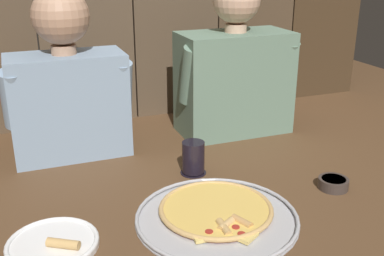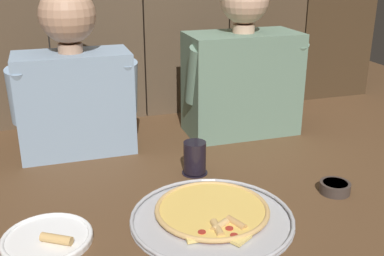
{
  "view_description": "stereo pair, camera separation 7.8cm",
  "coord_description": "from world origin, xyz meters",
  "px_view_note": "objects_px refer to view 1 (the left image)",
  "views": [
    {
      "loc": [
        -0.46,
        -1.08,
        0.66
      ],
      "look_at": [
        -0.01,
        0.1,
        0.18
      ],
      "focal_mm": 43.92,
      "sensor_mm": 36.0,
      "label": 1
    },
    {
      "loc": [
        -0.39,
        -1.11,
        0.66
      ],
      "look_at": [
        -0.01,
        0.1,
        0.18
      ],
      "focal_mm": 43.92,
      "sensor_mm": 36.0,
      "label": 2
    }
  ],
  "objects_px": {
    "dipping_bowl": "(333,183)",
    "diner_left": "(67,80)",
    "drinking_glass": "(193,158)",
    "diner_right": "(235,66)",
    "pizza_tray": "(217,214)",
    "dinner_plate": "(53,243)"
  },
  "relations": [
    {
      "from": "dinner_plate",
      "to": "diner_left",
      "type": "distance_m",
      "value": 0.62
    },
    {
      "from": "pizza_tray",
      "to": "diner_right",
      "type": "distance_m",
      "value": 0.7
    },
    {
      "from": "dinner_plate",
      "to": "dipping_bowl",
      "type": "bearing_deg",
      "value": 0.41
    },
    {
      "from": "drinking_glass",
      "to": "diner_right",
      "type": "xyz_separation_m",
      "value": [
        0.28,
        0.3,
        0.21
      ]
    },
    {
      "from": "pizza_tray",
      "to": "drinking_glass",
      "type": "distance_m",
      "value": 0.28
    },
    {
      "from": "dinner_plate",
      "to": "diner_right",
      "type": "distance_m",
      "value": 0.95
    },
    {
      "from": "diner_left",
      "to": "diner_right",
      "type": "height_order",
      "value": "diner_right"
    },
    {
      "from": "pizza_tray",
      "to": "drinking_glass",
      "type": "relative_size",
      "value": 4.05
    },
    {
      "from": "diner_left",
      "to": "diner_right",
      "type": "bearing_deg",
      "value": -0.03
    },
    {
      "from": "dipping_bowl",
      "to": "diner_left",
      "type": "relative_size",
      "value": 0.16
    },
    {
      "from": "diner_left",
      "to": "dinner_plate",
      "type": "bearing_deg",
      "value": -102.68
    },
    {
      "from": "dipping_bowl",
      "to": "diner_right",
      "type": "relative_size",
      "value": 0.15
    },
    {
      "from": "pizza_tray",
      "to": "dipping_bowl",
      "type": "height_order",
      "value": "dipping_bowl"
    },
    {
      "from": "drinking_glass",
      "to": "pizza_tray",
      "type": "bearing_deg",
      "value": -98.16
    },
    {
      "from": "diner_left",
      "to": "drinking_glass",
      "type": "bearing_deg",
      "value": -42.02
    },
    {
      "from": "dinner_plate",
      "to": "drinking_glass",
      "type": "xyz_separation_m",
      "value": [
        0.45,
        0.25,
        0.04
      ]
    },
    {
      "from": "pizza_tray",
      "to": "diner_right",
      "type": "bearing_deg",
      "value": 60.55
    },
    {
      "from": "dipping_bowl",
      "to": "diner_left",
      "type": "height_order",
      "value": "diner_left"
    },
    {
      "from": "dinner_plate",
      "to": "dipping_bowl",
      "type": "distance_m",
      "value": 0.8
    },
    {
      "from": "dipping_bowl",
      "to": "diner_left",
      "type": "bearing_deg",
      "value": 141.38
    },
    {
      "from": "drinking_glass",
      "to": "diner_left",
      "type": "xyz_separation_m",
      "value": [
        -0.33,
        0.3,
        0.21
      ]
    },
    {
      "from": "drinking_glass",
      "to": "diner_right",
      "type": "relative_size",
      "value": 0.18
    }
  ]
}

